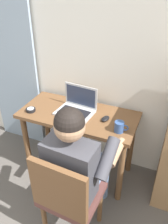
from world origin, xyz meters
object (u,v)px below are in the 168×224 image
at_px(chair, 68,196).
at_px(laptop, 77,107).
at_px(desk, 79,125).
at_px(desk_clock, 31,110).
at_px(coffee_mug, 119,127).
at_px(person_seated, 79,162).
at_px(computer_mouse, 105,119).

bearing_deg(chair, laptop, 109.13).
bearing_deg(laptop, desk, -45.65).
height_order(desk_clock, coffee_mug, coffee_mug).
distance_m(desk, desk_clock, 0.48).
distance_m(person_seated, coffee_mug, 0.46).
distance_m(chair, coffee_mug, 0.68).
bearing_deg(chair, desk_clock, 139.31).
height_order(person_seated, desk_clock, person_seated).
bearing_deg(person_seated, desk, 114.23).
relative_size(person_seated, desk_clock, 13.31).
xyz_separation_m(chair, coffee_mug, (0.20, 0.58, 0.29)).
relative_size(desk, chair, 1.26).
bearing_deg(desk_clock, coffee_mug, 0.97).
distance_m(chair, person_seated, 0.26).
height_order(computer_mouse, desk_clock, computer_mouse).
relative_size(person_seated, coffee_mug, 9.98).
xyz_separation_m(chair, desk_clock, (-0.66, 0.57, 0.25)).
relative_size(chair, computer_mouse, 8.80).
height_order(chair, person_seated, person_seated).
bearing_deg(coffee_mug, person_seated, -115.61).
bearing_deg(person_seated, coffee_mug, 64.39).
relative_size(laptop, coffee_mug, 3.02).
relative_size(chair, laptop, 2.43).
bearing_deg(chair, coffee_mug, 70.89).
height_order(desk, desk_clock, desk_clock).
bearing_deg(desk, person_seated, -65.77).
xyz_separation_m(desk_clock, coffee_mug, (0.87, 0.01, 0.03)).
xyz_separation_m(person_seated, computer_mouse, (0.03, 0.52, 0.07)).
distance_m(laptop, computer_mouse, 0.30).
height_order(laptop, desk_clock, laptop).
bearing_deg(desk, coffee_mug, -15.96).
distance_m(desk, computer_mouse, 0.31).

